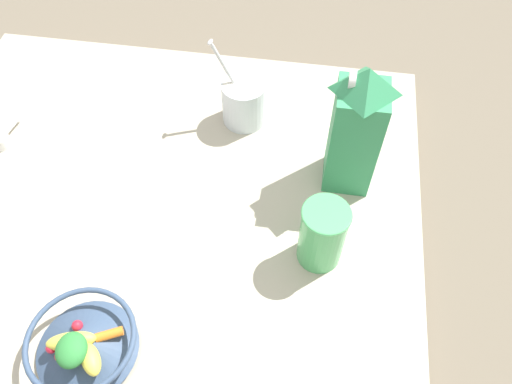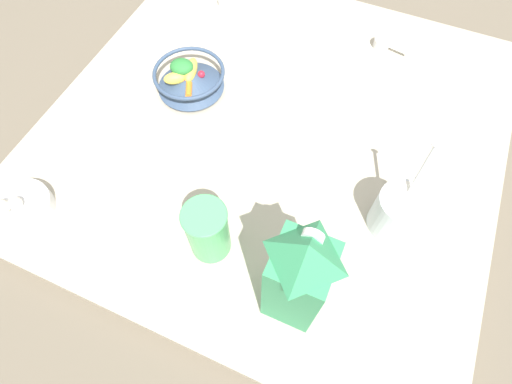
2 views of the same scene
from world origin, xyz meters
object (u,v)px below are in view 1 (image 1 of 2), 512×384
(milk_carton, at_px, (356,129))
(drinking_cup, at_px, (323,232))
(yogurt_tub, at_px, (244,100))
(fruit_bowl, at_px, (83,344))

(milk_carton, xyz_separation_m, drinking_cup, (0.20, -0.04, -0.07))
(yogurt_tub, height_order, drinking_cup, yogurt_tub)
(yogurt_tub, bearing_deg, drinking_cup, 31.26)
(fruit_bowl, bearing_deg, yogurt_tub, 163.31)
(yogurt_tub, relative_size, drinking_cup, 1.43)
(drinking_cup, bearing_deg, yogurt_tub, -148.74)
(fruit_bowl, distance_m, milk_carton, 0.63)
(milk_carton, distance_m, drinking_cup, 0.21)
(fruit_bowl, relative_size, drinking_cup, 1.24)
(fruit_bowl, height_order, drinking_cup, drinking_cup)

